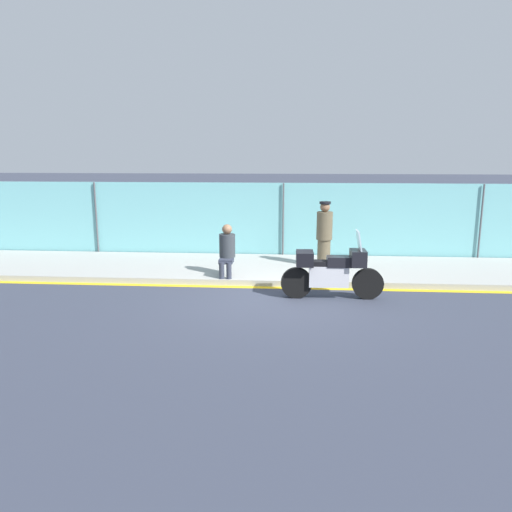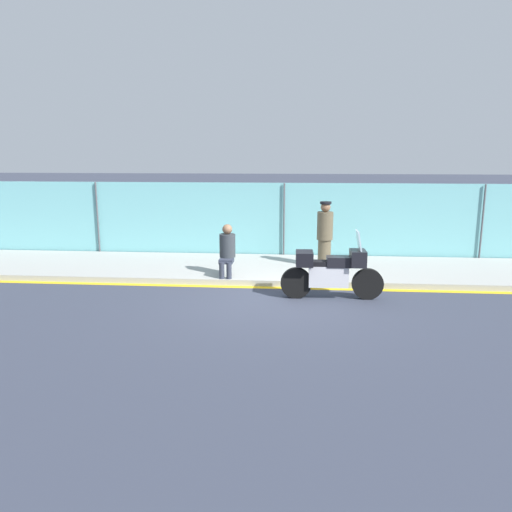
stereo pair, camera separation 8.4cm
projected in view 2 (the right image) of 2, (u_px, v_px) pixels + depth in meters
ground_plane at (278, 299)px, 10.69m from camera, size 120.00×120.00×0.00m
sidewalk at (282, 269)px, 13.11m from camera, size 41.14×3.04×0.14m
curb_paint_stripe at (280, 288)px, 11.55m from camera, size 41.14×0.18×0.01m
storefront_fence at (284, 221)px, 14.47m from camera, size 39.08×0.16×2.22m
motorcycle at (331, 271)px, 10.61m from camera, size 2.19×0.52×1.48m
officer_standing at (325, 234)px, 12.90m from camera, size 0.41×0.41×1.70m
person_seated_on_curb at (227, 248)px, 12.01m from camera, size 0.39×0.65×1.24m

